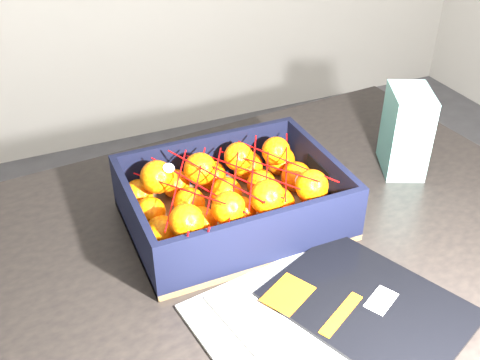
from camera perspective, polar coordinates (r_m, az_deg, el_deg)
name	(u,v)px	position (r m, az deg, el deg)	size (l,w,h in m)	color
table	(255,279)	(1.08, 1.46, -9.88)	(1.26, 0.90, 0.75)	black
magazine_stack	(324,323)	(0.87, 8.42, -13.94)	(0.42, 0.34, 0.02)	beige
produce_crate	(233,206)	(1.03, -0.67, -2.67)	(0.37, 0.28, 0.11)	olive
clementine_heap	(234,197)	(1.02, -0.64, -1.71)	(0.35, 0.26, 0.11)	#FF6405
mesh_net	(231,179)	(0.98, -0.95, 0.06)	(0.31, 0.25, 0.09)	#C10708
retail_carton	(406,131)	(1.20, 16.26, 4.73)	(0.08, 0.12, 0.17)	white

